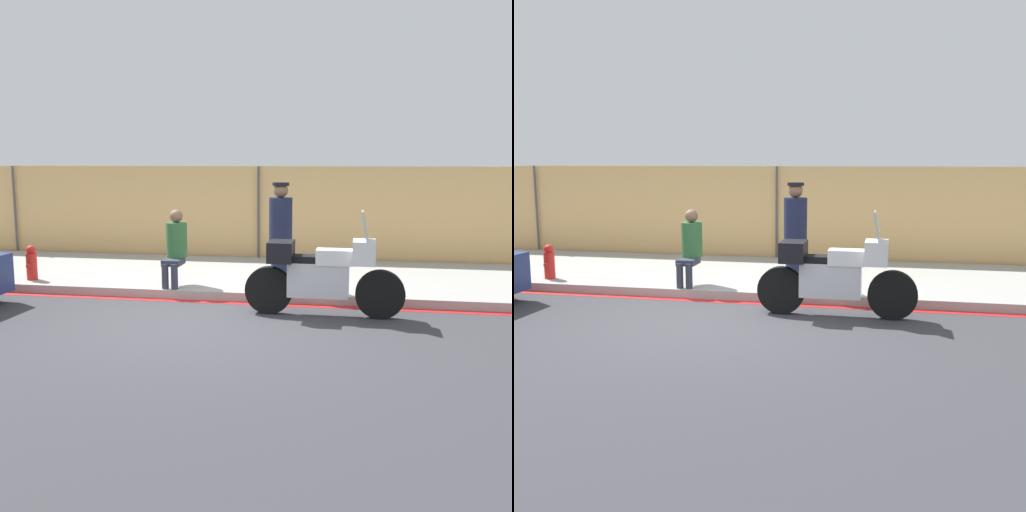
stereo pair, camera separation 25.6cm
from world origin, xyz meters
The scene contains 8 objects.
ground_plane centered at (0.00, 0.00, 0.00)m, with size 120.00×120.00×0.00m, color #38383D.
sidewalk centered at (0.00, 3.08, 0.07)m, with size 42.70×3.54×0.15m.
curb_paint_stripe centered at (0.00, 1.22, 0.00)m, with size 42.70×0.18×0.01m.
storefront_fence centered at (0.00, 4.94, 1.06)m, with size 40.57×0.17×2.13m.
motorcycle centered at (1.65, 0.67, 0.63)m, with size 2.32×0.51×1.55m.
officer_standing centered at (0.86, 2.03, 1.04)m, with size 0.39×0.39×1.74m.
person_seated_on_curb centered at (-0.90, 1.77, 0.86)m, with size 0.36×0.65×1.28m.
fire_hydrant centered at (-3.57, 1.74, 0.45)m, with size 0.19×0.23×0.62m.
Camera 1 is at (2.16, -7.89, 2.26)m, focal length 42.00 mm.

